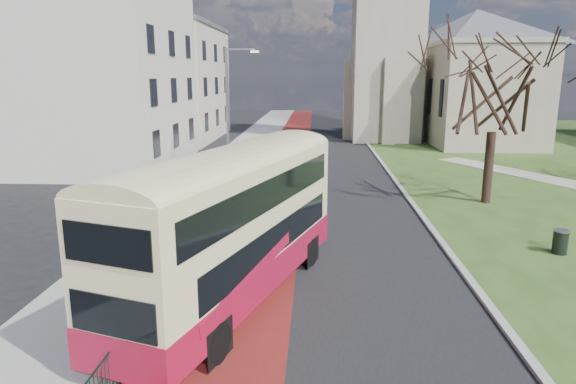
# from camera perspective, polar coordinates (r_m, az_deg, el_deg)

# --- Properties ---
(ground) EXTENTS (160.00, 160.00, 0.00)m
(ground) POSITION_cam_1_polar(r_m,az_deg,el_deg) (16.03, -1.16, -10.96)
(ground) COLOR black
(ground) RESTS_ON ground
(road_carriageway) EXTENTS (9.00, 120.00, 0.01)m
(road_carriageway) POSITION_cam_1_polar(r_m,az_deg,el_deg) (35.22, 3.65, 2.28)
(road_carriageway) COLOR black
(road_carriageway) RESTS_ON ground
(bus_lane) EXTENTS (3.40, 120.00, 0.01)m
(bus_lane) POSITION_cam_1_polar(r_m,az_deg,el_deg) (35.30, -0.74, 2.33)
(bus_lane) COLOR #591414
(bus_lane) RESTS_ON ground
(pavement_west) EXTENTS (4.00, 120.00, 0.12)m
(pavement_west) POSITION_cam_1_polar(r_m,az_deg,el_deg) (35.73, -6.84, 2.46)
(pavement_west) COLOR gray
(pavement_west) RESTS_ON ground
(kerb_west) EXTENTS (0.25, 120.00, 0.13)m
(kerb_west) POSITION_cam_1_polar(r_m,az_deg,el_deg) (35.45, -3.65, 2.45)
(kerb_west) COLOR #999993
(kerb_west) RESTS_ON ground
(kerb_east) EXTENTS (0.25, 80.00, 0.13)m
(kerb_east) POSITION_cam_1_polar(r_m,az_deg,el_deg) (37.51, 10.67, 2.83)
(kerb_east) COLOR #999993
(kerb_east) RESTS_ON ground
(pedestrian_railing) EXTENTS (0.07, 24.00, 1.12)m
(pedestrian_railing) POSITION_cam_1_polar(r_m,az_deg,el_deg) (19.96, -8.83, -4.54)
(pedestrian_railing) COLOR #0B3422
(pedestrian_railing) RESTS_ON ground
(gothic_church) EXTENTS (16.38, 18.00, 40.00)m
(gothic_church) POSITION_cam_1_polar(r_m,az_deg,el_deg) (54.26, 16.16, 19.47)
(gothic_church) COLOR gray
(gothic_church) RESTS_ON ground
(street_block_near) EXTENTS (10.30, 14.30, 13.00)m
(street_block_near) POSITION_cam_1_polar(r_m,az_deg,el_deg) (39.61, -19.83, 12.21)
(street_block_near) COLOR silver
(street_block_near) RESTS_ON ground
(street_block_far) EXTENTS (10.30, 16.30, 11.50)m
(street_block_far) POSITION_cam_1_polar(r_m,az_deg,el_deg) (54.75, -13.25, 11.82)
(street_block_far) COLOR #BFB5A1
(street_block_far) RESTS_ON ground
(streetlamp) EXTENTS (2.13, 0.18, 8.00)m
(streetlamp) POSITION_cam_1_polar(r_m,az_deg,el_deg) (33.12, -6.51, 9.56)
(streetlamp) COLOR gray
(streetlamp) RESTS_ON pavement_west
(bus) EXTENTS (5.53, 10.58, 4.33)m
(bus) POSITION_cam_1_polar(r_m,az_deg,el_deg) (14.64, -5.99, -3.09)
(bus) COLOR #A30F2D
(bus) RESTS_ON ground
(winter_tree_near) EXTENTS (7.41, 7.41, 9.36)m
(winter_tree_near) POSITION_cam_1_polar(r_m,az_deg,el_deg) (27.69, 22.19, 12.06)
(winter_tree_near) COLOR black
(winter_tree_near) RESTS_ON grass_green
(litter_bin) EXTENTS (0.67, 0.67, 0.91)m
(litter_bin) POSITION_cam_1_polar(r_m,az_deg,el_deg) (21.42, 28.01, -4.89)
(litter_bin) COLOR black
(litter_bin) RESTS_ON grass_green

